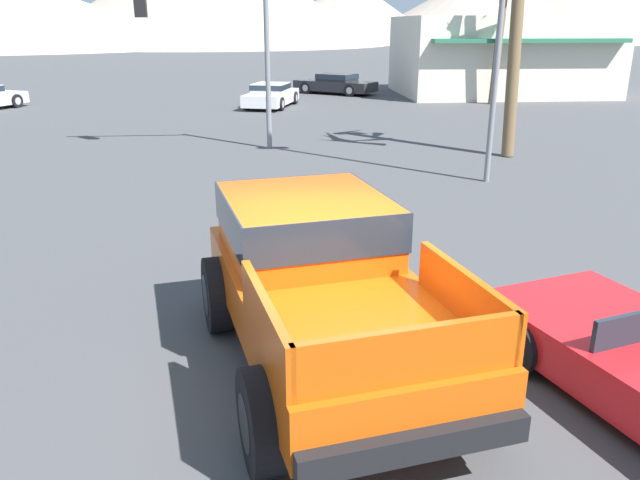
% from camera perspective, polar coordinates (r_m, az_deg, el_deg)
% --- Properties ---
extents(ground_plane, '(320.00, 320.00, 0.00)m').
position_cam_1_polar(ground_plane, '(7.29, 1.06, -12.29)').
color(ground_plane, '#424244').
extents(orange_pickup_truck, '(3.14, 5.13, 1.86)m').
position_cam_1_polar(orange_pickup_truck, '(7.18, -0.06, -3.26)').
color(orange_pickup_truck, '#CC4C0C').
rests_on(orange_pickup_truck, ground_plane).
extents(parked_car_tan, '(4.01, 4.83, 1.07)m').
position_cam_1_polar(parked_car_tan, '(37.70, 14.15, 13.73)').
color(parked_car_tan, tan).
rests_on(parked_car_tan, ground_plane).
extents(parked_car_dark, '(4.71, 4.11, 1.12)m').
position_cam_1_polar(parked_car_dark, '(36.23, 1.44, 14.12)').
color(parked_car_dark, '#232328').
rests_on(parked_car_dark, ground_plane).
extents(parked_car_white, '(2.82, 4.44, 1.11)m').
position_cam_1_polar(parked_car_white, '(30.56, -4.49, 13.10)').
color(parked_car_white, white).
rests_on(parked_car_white, ground_plane).
extents(traffic_light_main, '(4.28, 0.38, 5.16)m').
position_cam_1_polar(traffic_light_main, '(20.07, -10.06, 18.52)').
color(traffic_light_main, slate).
rests_on(traffic_light_main, ground_plane).
extents(storefront_building, '(10.95, 8.46, 4.15)m').
position_cam_1_polar(storefront_building, '(37.50, 16.11, 15.88)').
color(storefront_building, beige).
rests_on(storefront_building, ground_plane).
extents(distant_mountain_range, '(174.39, 91.74, 18.22)m').
position_cam_1_polar(distant_mountain_range, '(130.47, 3.47, 21.06)').
color(distant_mountain_range, gray).
rests_on(distant_mountain_range, ground_plane).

